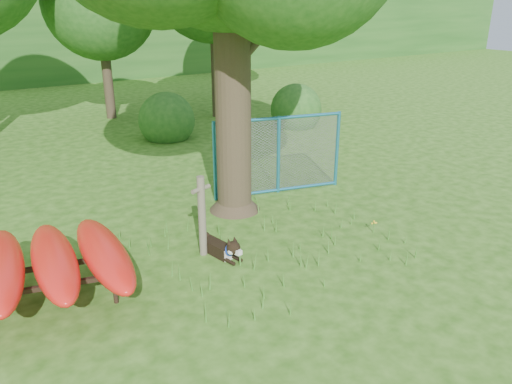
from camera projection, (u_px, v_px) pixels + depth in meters
ground at (287, 272)px, 8.25m from camera, size 80.00×80.00×0.00m
wooden_post at (202, 214)px, 8.57m from camera, size 0.40×0.19×1.46m
kayak_rack at (28, 265)px, 7.09m from camera, size 2.95×3.17×0.90m
husky_dog at (223, 248)px, 8.69m from camera, size 0.39×1.06×0.47m
fence_section at (278, 155)px, 11.38m from camera, size 3.00×0.86×3.00m
wildflower_clump at (374, 224)px, 9.59m from camera, size 0.11×0.10×0.24m
bg_tree_c at (100, 3)px, 17.60m from camera, size 4.00×4.00×6.12m
shrub_right at (295, 126)px, 17.83m from camera, size 1.80×1.80×1.80m
shrub_mid at (168, 138)px, 16.25m from camera, size 1.80×1.80×1.80m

